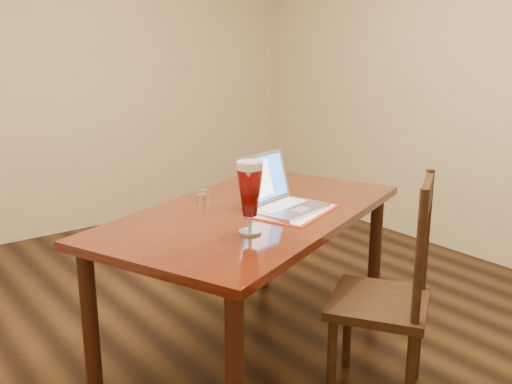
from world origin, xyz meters
TOP-DOWN VIEW (x-y plane):
  - ground at (0.00, 0.00)m, footprint 5.00×5.00m
  - dining_table at (0.12, -0.01)m, footprint 1.86×1.44m
  - dining_chair at (0.36, -0.66)m, footprint 0.59×0.58m

SIDE VIEW (x-z plane):
  - ground at x=0.00m, z-range 0.00..0.00m
  - dining_chair at x=0.36m, z-range -0.03..1.00m
  - dining_table at x=0.12m, z-range 0.15..1.23m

